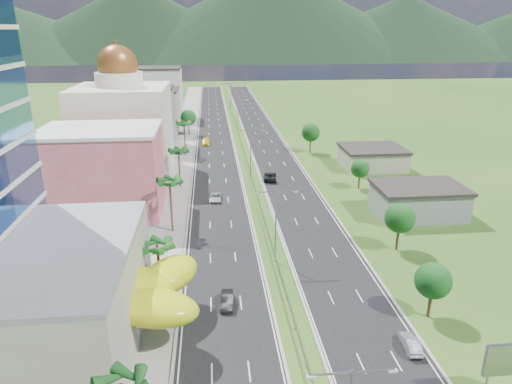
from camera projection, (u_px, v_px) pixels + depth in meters
name	position (u px, v px, depth m)	size (l,w,h in m)	color
ground	(286.00, 300.00, 56.66)	(500.00, 500.00, 0.00)	#2D5119
road_left	(215.00, 138.00, 140.21)	(11.00, 260.00, 0.04)	black
road_right	(263.00, 137.00, 141.62)	(11.00, 260.00, 0.04)	black
sidewalk_left	(184.00, 139.00, 139.30)	(7.00, 260.00, 0.12)	gray
median_guardrail	(243.00, 150.00, 123.85)	(0.10, 216.06, 0.76)	gray
streetlight_median_b	(276.00, 219.00, 63.74)	(6.04, 0.25, 11.00)	gray
streetlight_median_c	(250.00, 148.00, 101.18)	(6.04, 0.25, 11.00)	gray
streetlight_median_d	(238.00, 113.00, 143.31)	(6.04, 0.25, 11.00)	gray
streetlight_median_e	(231.00, 94.00, 185.44)	(6.04, 0.25, 11.00)	gray
lime_canopy	(111.00, 292.00, 49.34)	(18.00, 15.00, 7.40)	#B8C413
pink_shophouse	(104.00, 173.00, 81.45)	(20.00, 15.00, 15.00)	#CB535A
domed_building	(124.00, 126.00, 101.67)	(20.00, 20.00, 28.70)	beige
midrise_grey	(144.00, 120.00, 126.31)	(16.00, 15.00, 16.00)	gray
midrise_beige	(153.00, 111.00, 147.41)	(16.00, 15.00, 13.00)	#A19484
midrise_white	(160.00, 94.00, 168.10)	(16.00, 15.00, 18.00)	silver
billboard	(512.00, 361.00, 39.91)	(5.20, 0.35, 6.20)	gray
shed_near	(418.00, 202.00, 81.85)	(15.00, 10.00, 5.00)	gray
shed_far	(372.00, 158.00, 110.23)	(14.00, 12.00, 4.40)	#A19484
palm_tree_b	(157.00, 248.00, 54.68)	(3.60, 3.60, 8.10)	#47301C
palm_tree_c	(170.00, 183.00, 72.92)	(3.60, 3.60, 9.60)	#47301C
palm_tree_d	(178.00, 152.00, 94.78)	(3.60, 3.60, 8.60)	#47301C
palm_tree_e	(184.00, 125.00, 117.92)	(3.60, 3.60, 9.40)	#47301C
leafy_tree_lfar	(188.00, 118.00, 142.25)	(4.90, 4.90, 8.05)	#47301C
leafy_tree_ra	(433.00, 281.00, 51.86)	(4.20, 4.20, 6.90)	#47301C
leafy_tree_rb	(400.00, 218.00, 67.93)	(4.55, 4.55, 7.47)	#47301C
leafy_tree_rc	(360.00, 169.00, 94.69)	(3.85, 3.85, 6.33)	#47301C
leafy_tree_rd	(311.00, 132.00, 122.00)	(4.90, 4.90, 8.05)	#47301C
mountain_ridge	(273.00, 60.00, 483.59)	(860.00, 140.00, 90.00)	black
car_dark_left	(227.00, 300.00, 55.38)	(1.49, 4.27, 1.41)	black
car_silver_mid_left	(216.00, 197.00, 89.17)	(2.13, 4.62, 1.29)	#AAAEB2
car_yellow_far_left	(206.00, 142.00, 132.21)	(2.18, 5.37, 1.56)	yellow
car_silver_right	(410.00, 343.00, 47.84)	(1.41, 4.03, 1.33)	#95979C
car_dark_far_right	(270.00, 176.00, 101.31)	(2.69, 5.84, 1.62)	black
motorcycle	(196.00, 310.00, 53.51)	(0.59, 1.95, 1.25)	black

